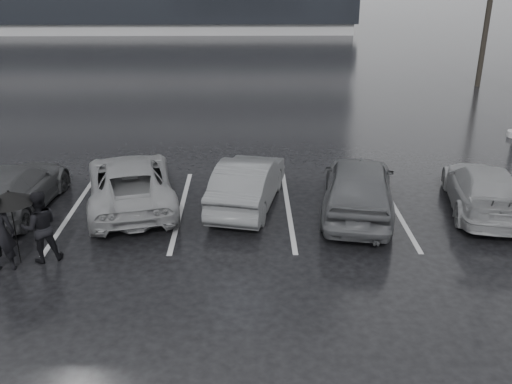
{
  "coord_description": "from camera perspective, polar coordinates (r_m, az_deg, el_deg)",
  "views": [
    {
      "loc": [
        -0.43,
        -11.06,
        6.21
      ],
      "look_at": [
        -0.26,
        1.0,
        1.1
      ],
      "focal_mm": 40.0,
      "sensor_mm": 36.0,
      "label": 1
    }
  ],
  "objects": [
    {
      "name": "car_main",
      "position": [
        14.62,
        10.21,
        0.61
      ],
      "size": [
        2.5,
        4.57,
        1.47
      ],
      "primitive_type": "imported",
      "rotation": [
        0.0,
        0.0,
        2.96
      ],
      "color": "black",
      "rests_on": "ground"
    },
    {
      "name": "car_west_b",
      "position": [
        15.24,
        -12.45,
        0.96
      ],
      "size": [
        3.1,
        4.95,
        1.27
      ],
      "primitive_type": "imported",
      "rotation": [
        0.0,
        0.0,
        3.37
      ],
      "color": "#545457",
      "rests_on": "ground"
    },
    {
      "name": "car_east",
      "position": [
        15.73,
        21.8,
        0.33
      ],
      "size": [
        2.42,
        4.34,
        1.19
      ],
      "primitive_type": "imported",
      "rotation": [
        0.0,
        0.0,
        2.95
      ],
      "color": "#545457",
      "rests_on": "ground"
    },
    {
      "name": "umbrella",
      "position": [
        12.75,
        -23.47,
        -0.47
      ],
      "size": [
        1.0,
        1.0,
        1.7
      ],
      "color": "black",
      "rests_on": "ground"
    },
    {
      "name": "stall_stripes",
      "position": [
        14.91,
        -2.14,
        -1.65
      ],
      "size": [
        19.72,
        5.0,
        0.0
      ],
      "color": "#9A9A9C",
      "rests_on": "ground"
    },
    {
      "name": "ground",
      "position": [
        12.69,
        1.27,
        -6.34
      ],
      "size": [
        160.0,
        160.0,
        0.0
      ],
      "primitive_type": "plane",
      "color": "black",
      "rests_on": "ground"
    },
    {
      "name": "car_west_c",
      "position": [
        15.79,
        -23.18,
        0.3
      ],
      "size": [
        2.0,
        4.39,
        1.25
      ],
      "primitive_type": "imported",
      "rotation": [
        0.0,
        0.0,
        3.08
      ],
      "color": "black",
      "rests_on": "ground"
    },
    {
      "name": "car_west_a",
      "position": [
        14.87,
        -0.85,
        0.98
      ],
      "size": [
        2.16,
        4.1,
        1.29
      ],
      "primitive_type": "imported",
      "rotation": [
        0.0,
        0.0,
        2.93
      ],
      "color": "#303133",
      "rests_on": "ground"
    },
    {
      "name": "pedestrian_right",
      "position": [
        12.98,
        -20.79,
        -3.26
      ],
      "size": [
        0.96,
        0.87,
        1.6
      ],
      "primitive_type": "imported",
      "rotation": [
        0.0,
        0.0,
        3.55
      ],
      "color": "black",
      "rests_on": "ground"
    }
  ]
}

